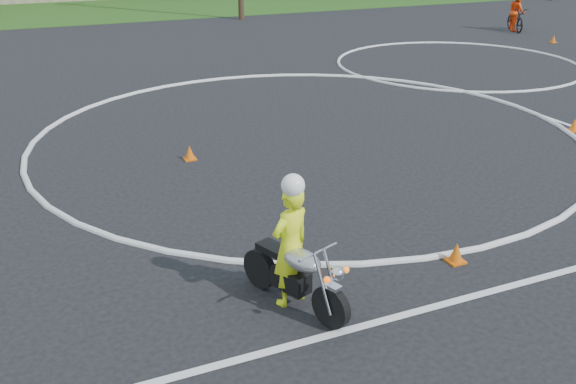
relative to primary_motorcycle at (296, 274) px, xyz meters
name	(u,v)px	position (x,y,z in m)	size (l,w,h in m)	color
ground	(375,180)	(3.12, 3.28, -0.46)	(120.00, 120.00, 0.00)	black
grass_strip	(117,10)	(3.12, 30.28, -0.45)	(120.00, 10.00, 0.02)	#1E4714
course_markings	(360,109)	(5.29, 7.63, -0.45)	(19.05, 19.05, 0.12)	silver
primary_motorcycle	(296,274)	(0.00, 0.00, 0.00)	(0.80, 1.72, 0.94)	black
rider_primary_grp	(291,242)	(-0.01, 0.13, 0.39)	(0.67, 0.56, 1.75)	#E6FF1A
rider_second_grp	(516,16)	(17.88, 16.03, 0.18)	(1.34, 1.98, 1.81)	black
traffic_cones	(501,96)	(9.14, 6.80, -0.32)	(17.14, 13.17, 0.30)	#DD5D0B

